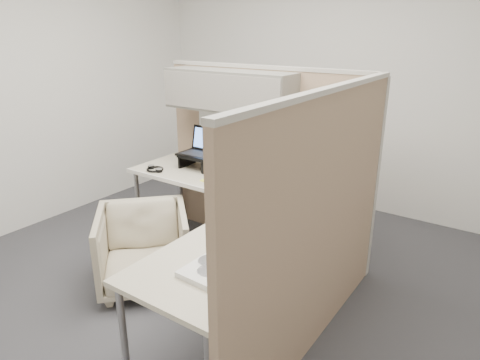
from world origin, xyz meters
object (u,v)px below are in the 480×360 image
Objects in this scene: office_chair at (143,245)px; keyboard at (262,191)px; monitor_left at (273,148)px; desk at (233,206)px.

keyboard reaches higher than office_chair.
keyboard is at bearing -90.63° from monitor_left.
desk is at bearing -15.10° from office_chair.
monitor_left is 0.94× the size of keyboard.
office_chair is (-0.60, -0.36, -0.34)m from desk.
keyboard reaches higher than desk.
monitor_left reaches higher than desk.
desk is at bearing -85.03° from keyboard.
desk is 2.90× the size of office_chair.
desk is 4.29× the size of monitor_left.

